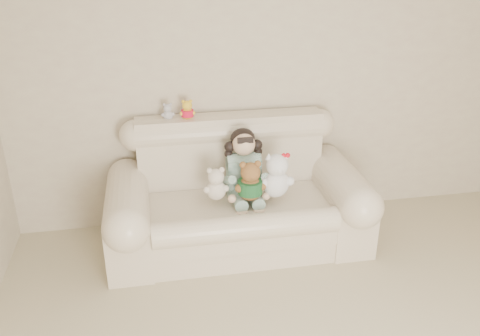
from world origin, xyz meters
The scene contains 8 objects.
wall_back centered at (0.00, 2.50, 1.30)m, with size 4.50×4.50×0.00m, color beige.
sofa centered at (-0.40, 2.00, 0.52)m, with size 2.10×0.95×1.03m, color beige, non-canonical shape.
seated_child centered at (-0.34, 2.08, 0.71)m, with size 0.35×0.43×0.58m, color #256852, non-canonical shape.
brown_teddy centered at (-0.33, 1.84, 0.69)m, with size 0.25×0.19×0.38m, color brown, non-canonical shape.
white_cat centered at (-0.12, 1.86, 0.72)m, with size 0.28×0.22×0.44m, color white, non-canonical shape.
cream_teddy centered at (-0.59, 1.89, 0.66)m, with size 0.20×0.16×0.32m, color beige, non-canonical shape.
yellow_mini_bear centered at (-0.75, 2.36, 1.11)m, with size 0.13×0.10×0.20m, color #FFF135, non-canonical shape.
grey_mini_plush centered at (-0.91, 2.37, 1.10)m, with size 0.11×0.08×0.17m, color silver, non-canonical shape.
Camera 1 is at (-1.05, -1.61, 2.36)m, focal length 38.02 mm.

